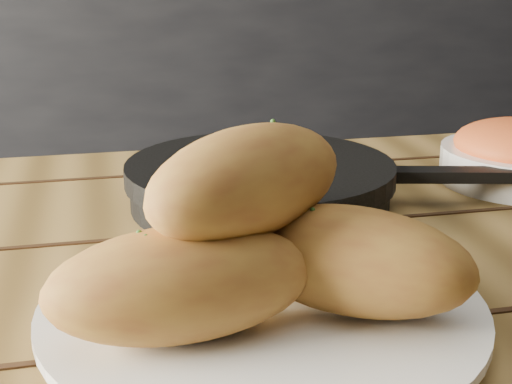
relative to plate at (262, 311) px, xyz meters
name	(u,v)px	position (x,y,z in m)	size (l,w,h in m)	color
counter	(205,138)	(0.22, 1.78, -0.31)	(2.80, 0.60, 0.90)	black
plate	(262,311)	(0.00, 0.00, 0.00)	(0.31, 0.31, 0.02)	white
bread_rolls	(255,236)	(-0.01, 0.00, 0.06)	(0.29, 0.24, 0.12)	#A87C2E
skillet	(262,182)	(0.06, 0.25, 0.01)	(0.41, 0.28, 0.05)	black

